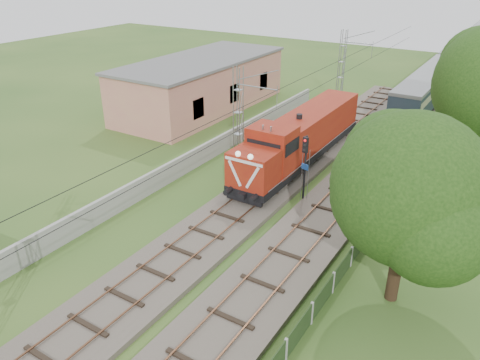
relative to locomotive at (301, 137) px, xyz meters
The scene contains 11 objects.
ground 16.32m from the locomotive, 90.00° to the right, with size 140.00×140.00×0.00m, color #2E511E.
track_main 9.39m from the locomotive, 90.00° to the right, with size 4.20×70.00×0.45m.
track_side 6.62m from the locomotive, 37.48° to the left, with size 4.20×80.00×0.45m.
catenary 5.42m from the locomotive, 125.28° to the right, with size 3.31×70.00×8.00m.
boundary_wall 7.86m from the locomotive, 147.34° to the right, with size 0.25×40.00×1.50m, color #9E9E99.
station_building 16.92m from the locomotive, 152.42° to the left, with size 8.40×20.40×5.22m.
fence 15.49m from the locomotive, 58.72° to the right, with size 0.12×32.00×1.20m.
locomotive is the anchor object (origin of this frame).
coach_rake 52.45m from the locomotive, 84.53° to the left, with size 2.83×84.43×3.27m.
signal_post 6.39m from the locomotive, 62.83° to the right, with size 0.51×0.40×4.65m.
tree_a 16.44m from the locomotive, 48.70° to the right, with size 7.09×6.75×9.19m.
Camera 1 is at (13.73, -14.63, 14.79)m, focal length 35.00 mm.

